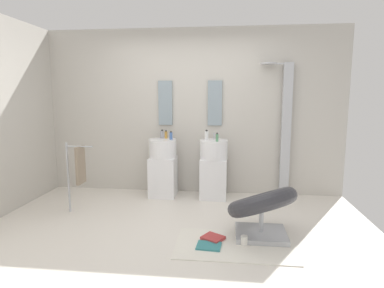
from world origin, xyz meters
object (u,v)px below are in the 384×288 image
at_px(magazine_teal, 209,246).
at_px(soap_bottle_blue, 171,136).
at_px(lounge_chair, 262,207).
at_px(soap_bottle_white, 206,135).
at_px(soap_bottle_green, 217,138).
at_px(pedestal_sink_left, 163,167).
at_px(soap_bottle_grey, 162,134).
at_px(coffee_mug, 244,240).
at_px(magazine_red, 213,238).
at_px(soap_bottle_amber, 166,135).
at_px(towel_rack, 78,167).
at_px(shower_column, 285,127).
at_px(pedestal_sink_right, 213,168).

bearing_deg(magazine_teal, soap_bottle_blue, 116.90).
bearing_deg(lounge_chair, soap_bottle_white, 117.58).
relative_size(lounge_chair, soap_bottle_green, 8.57).
bearing_deg(soap_bottle_white, soap_bottle_blue, -175.93).
relative_size(magazine_teal, soap_bottle_white, 1.65).
bearing_deg(pedestal_sink_left, soap_bottle_grey, 104.87).
bearing_deg(coffee_mug, magazine_teal, -166.61).
bearing_deg(soap_bottle_grey, soap_bottle_green, -16.28).
height_order(magazine_red, soap_bottle_white, soap_bottle_white).
xyz_separation_m(lounge_chair, soap_bottle_white, (-0.71, 1.36, 0.62)).
relative_size(lounge_chair, soap_bottle_white, 7.32).
relative_size(magazine_red, soap_bottle_amber, 1.68).
bearing_deg(magazine_teal, pedestal_sink_left, 120.51).
relative_size(towel_rack, coffee_mug, 9.90).
bearing_deg(pedestal_sink_left, soap_bottle_blue, -8.22).
bearing_deg(soap_bottle_white, magazine_red, -83.17).
relative_size(soap_bottle_grey, soap_bottle_blue, 1.04).
xyz_separation_m(lounge_chair, magazine_red, (-0.53, -0.15, -0.32)).
height_order(magazine_red, soap_bottle_grey, soap_bottle_grey).
xyz_separation_m(soap_bottle_green, soap_bottle_white, (-0.17, 0.15, 0.01)).
bearing_deg(soap_bottle_amber, magazine_teal, -66.11).
distance_m(shower_column, towel_rack, 3.05).
relative_size(pedestal_sink_right, lounge_chair, 0.90).
height_order(coffee_mug, soap_bottle_white, soap_bottle_white).
bearing_deg(coffee_mug, pedestal_sink_right, 104.23).
distance_m(soap_bottle_amber, soap_bottle_white, 0.65).
bearing_deg(lounge_chair, shower_column, 72.75).
height_order(soap_bottle_amber, soap_bottle_white, soap_bottle_white).
height_order(magazine_red, soap_bottle_green, soap_bottle_green).
bearing_deg(soap_bottle_blue, soap_bottle_white, 4.07).
distance_m(soap_bottle_grey, soap_bottle_blue, 0.22).
bearing_deg(pedestal_sink_right, coffee_mug, -75.77).
bearing_deg(shower_column, soap_bottle_amber, -177.30).
xyz_separation_m(pedestal_sink_right, soap_bottle_grey, (-0.82, 0.12, 0.50)).
bearing_deg(pedestal_sink_left, towel_rack, -139.37).
relative_size(lounge_chair, magazine_teal, 4.43).
xyz_separation_m(pedestal_sink_left, soap_bottle_grey, (-0.03, 0.12, 0.50)).
bearing_deg(towel_rack, soap_bottle_green, 21.10).
height_order(towel_rack, soap_bottle_white, soap_bottle_white).
bearing_deg(soap_bottle_grey, towel_rack, -134.51).
distance_m(pedestal_sink_right, soap_bottle_blue, 0.82).
bearing_deg(lounge_chair, soap_bottle_grey, 134.12).
xyz_separation_m(lounge_chair, coffee_mug, (-0.20, -0.24, -0.29)).
bearing_deg(lounge_chair, pedestal_sink_left, 135.95).
distance_m(shower_column, soap_bottle_grey, 1.90).
relative_size(shower_column, soap_bottle_amber, 16.09).
relative_size(magazine_red, soap_bottle_green, 1.66).
bearing_deg(shower_column, pedestal_sink_left, -173.72).
distance_m(pedestal_sink_right, towel_rack, 1.95).
xyz_separation_m(pedestal_sink_right, soap_bottle_blue, (-0.65, -0.02, 0.50)).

